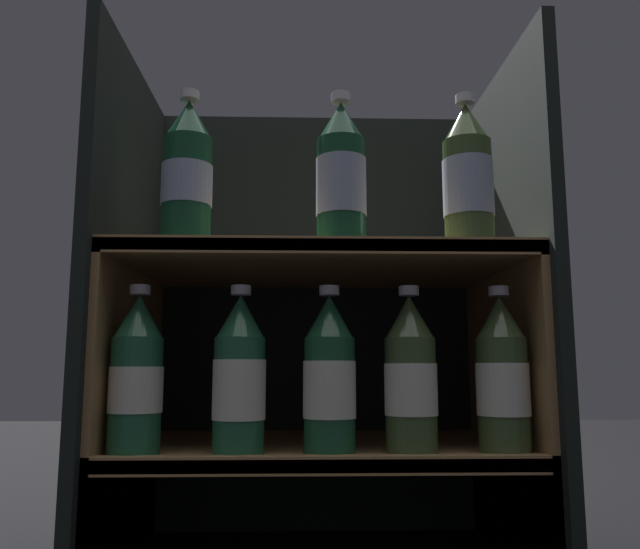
{
  "coord_description": "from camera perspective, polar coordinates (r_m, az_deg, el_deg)",
  "views": [
    {
      "loc": [
        -0.03,
        -0.86,
        0.31
      ],
      "look_at": [
        0.0,
        0.14,
        0.46
      ],
      "focal_mm": 35.0,
      "sensor_mm": 36.0,
      "label": 1
    }
  ],
  "objects": [
    {
      "name": "bottle_lower_front_0",
      "position": [
        0.95,
        -16.44,
        -9.03
      ],
      "size": [
        0.08,
        0.08,
        0.24
      ],
      "color": "#1E5638",
      "rests_on": "shelf_lower"
    },
    {
      "name": "bottle_lower_front_1",
      "position": [
        0.92,
        -7.39,
        -9.4
      ],
      "size": [
        0.08,
        0.08,
        0.24
      ],
      "color": "#1E5638",
      "rests_on": "shelf_lower"
    },
    {
      "name": "bottle_upper_front_1",
      "position": [
        0.96,
        1.94,
        8.84
      ],
      "size": [
        0.08,
        0.08,
        0.24
      ],
      "color": "#144228",
      "rests_on": "shelf_upper"
    },
    {
      "name": "bottle_upper_front_2",
      "position": [
        0.99,
        13.36,
        8.51
      ],
      "size": [
        0.08,
        0.08,
        0.24
      ],
      "color": "#384C28",
      "rests_on": "shelf_upper"
    },
    {
      "name": "bottle_upper_front_0",
      "position": [
        0.98,
        -12.05,
        8.87
      ],
      "size": [
        0.08,
        0.08,
        0.24
      ],
      "color": "#144228",
      "rests_on": "shelf_upper"
    },
    {
      "name": "fridge_back_wall",
      "position": [
        1.28,
        -0.38,
        -3.69
      ],
      "size": [
        0.69,
        0.02,
        0.84
      ],
      "primitive_type": "cube",
      "color": "black",
      "rests_on": "ground_plane"
    },
    {
      "name": "fridge_side_left",
      "position": [
        1.11,
        -17.53,
        -2.53
      ],
      "size": [
        0.02,
        0.45,
        0.84
      ],
      "primitive_type": "cube",
      "color": "black",
      "rests_on": "ground_plane"
    },
    {
      "name": "shelf_lower",
      "position": [
        1.07,
        -0.09,
        -16.88
      ],
      "size": [
        0.65,
        0.41,
        0.2
      ],
      "color": "#9E7547",
      "rests_on": "ground_plane"
    },
    {
      "name": "shelf_upper",
      "position": [
        1.06,
        -0.09,
        -5.59
      ],
      "size": [
        0.65,
        0.41,
        0.5
      ],
      "color": "#9E7547",
      "rests_on": "ground_plane"
    },
    {
      "name": "bottle_lower_front_2",
      "position": [
        0.92,
        0.87,
        -9.46
      ],
      "size": [
        0.08,
        0.08,
        0.24
      ],
      "color": "#194C2D",
      "rests_on": "shelf_lower"
    },
    {
      "name": "fridge_side_right",
      "position": [
        1.13,
        17.04,
        -2.65
      ],
      "size": [
        0.02,
        0.45,
        0.84
      ],
      "primitive_type": "cube",
      "color": "black",
      "rests_on": "ground_plane"
    },
    {
      "name": "bottle_lower_front_4",
      "position": [
        0.96,
        16.33,
        -9.06
      ],
      "size": [
        0.08,
        0.08,
        0.24
      ],
      "color": "#384C28",
      "rests_on": "shelf_lower"
    },
    {
      "name": "bottle_lower_front_3",
      "position": [
        0.93,
        8.28,
        -9.33
      ],
      "size": [
        0.08,
        0.08,
        0.24
      ],
      "color": "#384C28",
      "rests_on": "shelf_lower"
    }
  ]
}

